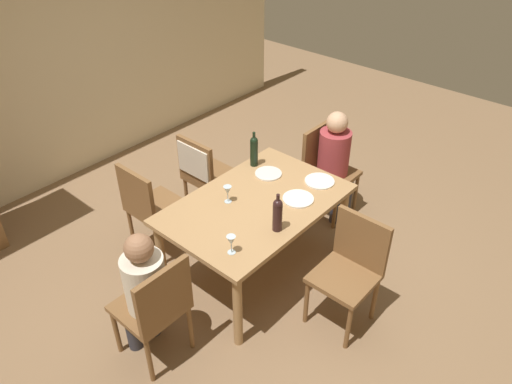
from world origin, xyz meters
TOP-DOWN VIEW (x-y plane):
  - ground_plane at (0.00, 0.00)m, footprint 10.00×10.00m
  - rear_room_partition at (0.00, 2.70)m, footprint 6.40×0.12m
  - dining_table at (0.00, 0.00)m, footprint 1.52×0.99m
  - chair_left_end at (-1.14, -0.09)m, footprint 0.44×0.44m
  - chair_right_end at (1.14, 0.09)m, footprint 0.44×0.44m
  - chair_near at (0.09, -0.88)m, footprint 0.44×0.44m
  - chair_far_left at (-0.43, 0.88)m, footprint 0.44×0.44m
  - chair_far_right at (0.22, 0.88)m, footprint 0.46×0.44m
  - person_woman_host at (-1.14, 0.03)m, footprint 0.29×0.34m
  - person_man_bearded at (1.14, -0.03)m, footprint 0.30×0.35m
  - wine_bottle_tall_green at (-0.16, -0.35)m, footprint 0.07×0.07m
  - wine_bottle_dark_red at (0.42, 0.39)m, footprint 0.07×0.07m
  - wine_glass_near_left at (-0.57, -0.27)m, footprint 0.07×0.07m
  - wine_glass_centre at (-0.15, 0.18)m, footprint 0.07×0.07m
  - dinner_plate_host at (0.58, -0.22)m, footprint 0.26×0.26m
  - dinner_plate_guest_left at (0.39, 0.19)m, footprint 0.24×0.24m
  - dinner_plate_guest_right at (0.26, -0.24)m, footprint 0.26×0.26m

SIDE VIEW (x-z plane):
  - ground_plane at x=0.00m, z-range 0.00..0.00m
  - chair_left_end at x=-1.14m, z-range 0.07..0.99m
  - chair_right_end at x=1.14m, z-range 0.07..0.99m
  - chair_near at x=0.09m, z-range 0.07..0.99m
  - chair_far_left at x=-0.43m, z-range 0.07..0.99m
  - chair_far_right at x=0.22m, z-range 0.13..1.05m
  - person_woman_host at x=-1.14m, z-range 0.09..1.19m
  - person_man_bearded at x=1.14m, z-range 0.09..1.22m
  - dining_table at x=0.00m, z-range 0.28..1.03m
  - dinner_plate_host at x=0.58m, z-range 0.74..0.76m
  - dinner_plate_guest_left at x=0.39m, z-range 0.74..0.76m
  - dinner_plate_guest_right at x=0.26m, z-range 0.74..0.76m
  - wine_glass_near_left at x=-0.57m, z-range 0.78..0.92m
  - wine_glass_centre at x=-0.15m, z-range 0.78..0.92m
  - wine_bottle_tall_green at x=-0.16m, z-range 0.73..1.05m
  - wine_bottle_dark_red at x=0.42m, z-range 0.73..1.06m
  - rear_room_partition at x=0.00m, z-range 0.00..2.70m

